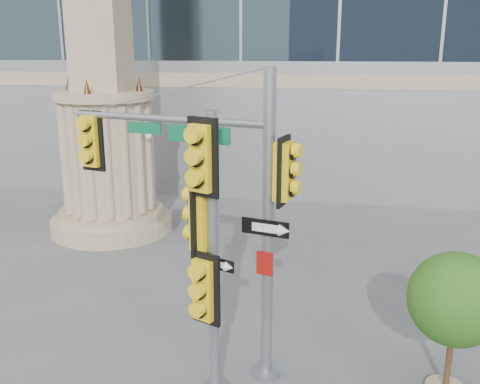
# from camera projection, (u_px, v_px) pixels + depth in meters

# --- Properties ---
(monument) EXTENTS (4.40, 4.40, 16.60)m
(monument) POSITION_uv_depth(u_px,v_px,m) (103.00, 79.00, 18.47)
(monument) COLOR tan
(monument) RESTS_ON ground
(main_signal_pole) EXTENTS (4.75, 1.59, 6.24)m
(main_signal_pole) POSITION_uv_depth(u_px,v_px,m) (215.00, 190.00, 10.51)
(main_signal_pole) COLOR slate
(main_signal_pole) RESTS_ON ground
(secondary_signal_pole) EXTENTS (0.94, 0.92, 5.53)m
(secondary_signal_pole) POSITION_uv_depth(u_px,v_px,m) (206.00, 238.00, 9.62)
(secondary_signal_pole) COLOR slate
(secondary_signal_pole) RESTS_ON ground
(street_tree) EXTENTS (1.85, 1.81, 2.88)m
(street_tree) POSITION_uv_depth(u_px,v_px,m) (457.00, 303.00, 10.13)
(street_tree) COLOR tan
(street_tree) RESTS_ON ground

